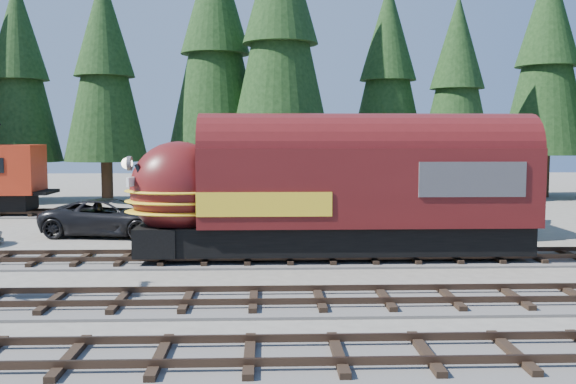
{
  "coord_description": "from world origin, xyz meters",
  "views": [
    {
      "loc": [
        -3.87,
        -19.16,
        4.57
      ],
      "look_at": [
        -3.04,
        4.0,
        2.54
      ],
      "focal_mm": 40.0,
      "sensor_mm": 36.0,
      "label": 1
    }
  ],
  "objects": [
    {
      "name": "ground",
      "position": [
        0.0,
        0.0,
        0.0
      ],
      "size": [
        120.0,
        120.0,
        0.0
      ],
      "primitive_type": "plane",
      "color": "#6B665B",
      "rests_on": "ground"
    },
    {
      "name": "track_spur",
      "position": [
        -10.0,
        18.0,
        0.06
      ],
      "size": [
        32.0,
        3.2,
        0.33
      ],
      "color": "#4C4947",
      "rests_on": "ground"
    },
    {
      "name": "depot",
      "position": [
        -0.0,
        10.5,
        2.96
      ],
      "size": [
        12.8,
        7.0,
        5.3
      ],
      "color": "gold",
      "rests_on": "ground"
    },
    {
      "name": "conifer_backdrop",
      "position": [
        5.81,
        24.64,
        10.24
      ],
      "size": [
        80.39,
        24.19,
        17.15
      ],
      "color": "black",
      "rests_on": "ground"
    },
    {
      "name": "locomotive",
      "position": [
        -1.74,
        4.0,
        2.39
      ],
      "size": [
        14.89,
        2.96,
        4.05
      ],
      "color": "black",
      "rests_on": "ground"
    },
    {
      "name": "pickup_truck_a",
      "position": [
        -10.93,
        10.2,
        0.85
      ],
      "size": [
        6.5,
        3.73,
        1.71
      ],
      "primitive_type": "imported",
      "rotation": [
        0.0,
        0.0,
        1.42
      ],
      "color": "black",
      "rests_on": "ground"
    }
  ]
}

